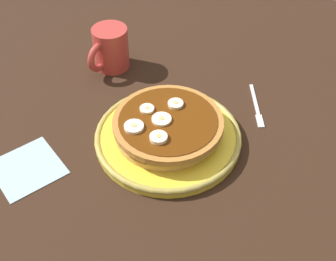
{
  "coord_description": "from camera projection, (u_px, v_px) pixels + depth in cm",
  "views": [
    {
      "loc": [
        46.62,
        31.21,
        58.14
      ],
      "look_at": [
        0.0,
        0.0,
        2.65
      ],
      "focal_mm": 46.3,
      "sensor_mm": 36.0,
      "label": 1
    }
  ],
  "objects": [
    {
      "name": "coffee_mug",
      "position": [
        110.0,
        48.0,
        0.94
      ],
      "size": [
        11.17,
        7.66,
        9.4
      ],
      "color": "#B23833",
      "rests_on": "ground_plane"
    },
    {
      "name": "banana_slice_3",
      "position": [
        134.0,
        127.0,
        0.75
      ],
      "size": [
        3.47,
        3.47,
        0.79
      ],
      "color": "#F8E2C1",
      "rests_on": "pancake_stack"
    },
    {
      "name": "plate",
      "position": [
        168.0,
        137.0,
        0.8
      ],
      "size": [
        27.08,
        27.08,
        1.98
      ],
      "color": "yellow",
      "rests_on": "ground_plane"
    },
    {
      "name": "pancake_stack",
      "position": [
        168.0,
        126.0,
        0.78
      ],
      "size": [
        20.49,
        20.04,
        3.81
      ],
      "color": "gold",
      "rests_on": "plate"
    },
    {
      "name": "fork",
      "position": [
        257.0,
        107.0,
        0.87
      ],
      "size": [
        11.24,
        8.21,
        0.5
      ],
      "color": "silver",
      "rests_on": "ground_plane"
    },
    {
      "name": "banana_slice_4",
      "position": [
        176.0,
        104.0,
        0.8
      ],
      "size": [
        2.88,
        2.88,
        0.8
      ],
      "color": "beige",
      "rests_on": "pancake_stack"
    },
    {
      "name": "ground_plane",
      "position": [
        168.0,
        146.0,
        0.82
      ],
      "size": [
        140.0,
        140.0,
        3.0
      ],
      "primitive_type": "cube",
      "color": "black"
    },
    {
      "name": "banana_slice_2",
      "position": [
        147.0,
        109.0,
        0.79
      ],
      "size": [
        2.66,
        2.66,
        0.69
      ],
      "color": "#FBE4B9",
      "rests_on": "pancake_stack"
    },
    {
      "name": "banana_slice_1",
      "position": [
        159.0,
        138.0,
        0.73
      ],
      "size": [
        3.07,
        3.07,
        0.95
      ],
      "color": "#FEE7B7",
      "rests_on": "pancake_stack"
    },
    {
      "name": "napkin",
      "position": [
        27.0,
        168.0,
        0.76
      ],
      "size": [
        13.96,
        13.96,
        0.3
      ],
      "primitive_type": "cube",
      "rotation": [
        0.0,
        0.0,
        -0.33
      ],
      "color": "#99B2BF",
      "rests_on": "ground_plane"
    },
    {
      "name": "banana_slice_0",
      "position": [
        162.0,
        119.0,
        0.77
      ],
      "size": [
        3.53,
        3.53,
        0.69
      ],
      "color": "#F5E5BD",
      "rests_on": "pancake_stack"
    }
  ]
}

